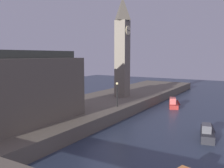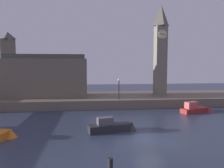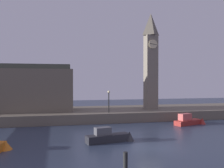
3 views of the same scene
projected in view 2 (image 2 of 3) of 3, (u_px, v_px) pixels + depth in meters
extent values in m
plane|color=#2D384C|center=(150.00, 140.00, 19.88)|extent=(120.00, 120.00, 0.00)
cube|color=#6B6051|center=(120.00, 99.00, 39.62)|extent=(70.00, 12.00, 1.50)
cube|color=slate|center=(160.00, 61.00, 38.88)|extent=(2.01, 2.01, 12.87)
cylinder|color=beige|center=(163.00, 34.00, 37.41)|extent=(1.53, 0.12, 1.53)
cube|color=black|center=(163.00, 34.00, 37.34)|extent=(1.22, 0.04, 0.22)
pyramid|color=#554E43|center=(161.00, 15.00, 38.15)|extent=(2.21, 2.21, 3.88)
cube|color=#6B6051|center=(46.00, 78.00, 37.74)|extent=(14.63, 6.09, 6.79)
cube|color=#6B6051|center=(9.00, 68.00, 36.90)|extent=(1.92, 1.92, 10.21)
pyramid|color=#474C42|center=(8.00, 36.00, 36.40)|extent=(2.11, 2.11, 1.27)
cube|color=#42473D|center=(46.00, 57.00, 37.41)|extent=(13.90, 3.65, 0.80)
cylinder|color=black|center=(119.00, 90.00, 34.73)|extent=(0.16, 0.16, 3.06)
sphere|color=#F2E099|center=(119.00, 80.00, 34.58)|extent=(0.36, 0.36, 0.36)
cube|color=#232328|center=(110.00, 128.00, 22.44)|extent=(4.87, 2.22, 0.81)
cube|color=#515156|center=(105.00, 121.00, 22.31)|extent=(1.82, 1.22, 0.78)
cone|color=#232328|center=(132.00, 127.00, 22.69)|extent=(1.37, 1.37, 1.18)
cone|color=orange|center=(10.00, 133.00, 20.56)|extent=(1.73, 1.73, 0.94)
cube|color=maroon|center=(195.00, 110.00, 31.62)|extent=(4.75, 2.79, 0.68)
cube|color=#CC5651|center=(191.00, 105.00, 31.48)|extent=(2.10, 1.53, 0.96)
cone|color=maroon|center=(209.00, 110.00, 31.86)|extent=(1.58, 1.58, 1.14)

